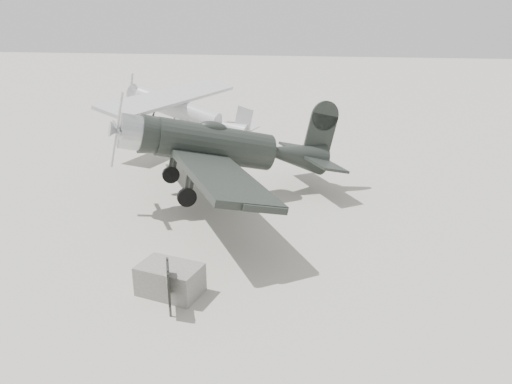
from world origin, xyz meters
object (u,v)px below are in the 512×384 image
(lowwing_monoplane, at_px, (225,147))
(highwing_monoplane, at_px, (182,106))
(sign_board, at_px, (169,283))
(equipment_block, at_px, (170,279))

(lowwing_monoplane, relative_size, highwing_monoplane, 1.05)
(lowwing_monoplane, height_order, sign_board, lowwing_monoplane)
(lowwing_monoplane, distance_m, sign_board, 8.89)
(lowwing_monoplane, bearing_deg, highwing_monoplane, 86.58)
(lowwing_monoplane, xyz_separation_m, sign_board, (0.35, -8.75, -1.49))
(equipment_block, bearing_deg, highwing_monoplane, 105.83)
(highwing_monoplane, relative_size, sign_board, 8.69)
(lowwing_monoplane, xyz_separation_m, equipment_block, (0.08, -7.92, -1.90))
(highwing_monoplane, distance_m, sign_board, 19.33)
(lowwing_monoplane, height_order, highwing_monoplane, lowwing_monoplane)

